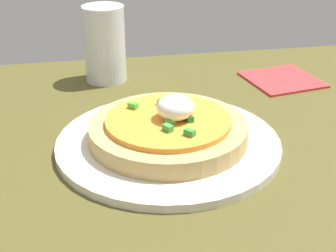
# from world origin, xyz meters

# --- Properties ---
(dining_table) EXTENTS (1.12, 0.69, 0.02)m
(dining_table) POSITION_xyz_m (0.00, 0.00, 0.01)
(dining_table) COLOR #504C21
(dining_table) RESTS_ON ground
(plate) EXTENTS (0.29, 0.29, 0.01)m
(plate) POSITION_xyz_m (-0.00, -0.03, 0.03)
(plate) COLOR silver
(plate) RESTS_ON dining_table
(pizza) EXTENTS (0.21, 0.21, 0.06)m
(pizza) POSITION_xyz_m (0.00, -0.03, 0.05)
(pizza) COLOR tan
(pizza) RESTS_ON plate
(cup_near) EXTENTS (0.07, 0.07, 0.13)m
(cup_near) POSITION_xyz_m (-0.06, 0.23, 0.08)
(cup_near) COLOR silver
(cup_near) RESTS_ON dining_table
(napkin) EXTENTS (0.14, 0.14, 0.00)m
(napkin) POSITION_xyz_m (0.24, 0.17, 0.03)
(napkin) COLOR red
(napkin) RESTS_ON dining_table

